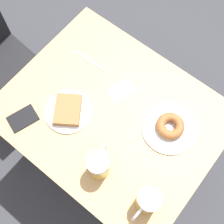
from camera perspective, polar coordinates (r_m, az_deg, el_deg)
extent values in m
plane|color=#333338|center=(2.11, 0.00, -7.70)|extent=(8.00, 8.00, 0.00)
cube|color=tan|center=(1.42, 0.00, -0.53)|extent=(0.77, 0.96, 0.03)
cylinder|color=black|center=(1.86, 17.65, -4.77)|extent=(0.04, 0.04, 0.71)
cylinder|color=black|center=(1.86, -17.63, -4.54)|extent=(0.04, 0.04, 0.71)
cylinder|color=black|center=(2.00, -3.72, 10.23)|extent=(0.04, 0.04, 0.71)
cube|color=black|center=(1.96, -19.05, 7.00)|extent=(0.43, 0.43, 0.02)
cylinder|color=black|center=(2.05, -17.77, -2.03)|extent=(0.03, 0.03, 0.42)
cylinder|color=black|center=(2.09, -10.72, 4.54)|extent=(0.03, 0.03, 0.42)
cylinder|color=black|center=(2.26, -16.79, 9.82)|extent=(0.03, 0.03, 0.42)
cylinder|color=silver|center=(1.42, -7.98, 0.09)|extent=(0.21, 0.21, 0.01)
cube|color=brown|center=(1.40, -8.09, 0.41)|extent=(0.19, 0.18, 0.03)
cylinder|color=silver|center=(1.40, 10.44, -2.86)|extent=(0.25, 0.25, 0.01)
torus|color=brown|center=(1.38, 10.62, -2.51)|extent=(0.13, 0.13, 0.04)
cylinder|color=gold|center=(1.27, 6.52, -15.89)|extent=(0.09, 0.09, 0.11)
cylinder|color=white|center=(1.19, 6.91, -15.52)|extent=(0.09, 0.09, 0.03)
torus|color=silver|center=(1.24, 5.11, -17.56)|extent=(0.09, 0.01, 0.09)
cylinder|color=gold|center=(1.28, -2.46, -9.90)|extent=(0.09, 0.09, 0.11)
cylinder|color=white|center=(1.21, -2.60, -9.18)|extent=(0.09, 0.09, 0.03)
torus|color=silver|center=(1.28, -1.72, -7.69)|extent=(0.09, 0.04, 0.09)
cube|color=white|center=(1.45, 1.71, 3.85)|extent=(0.14, 0.12, 0.00)
cube|color=silver|center=(1.53, -4.13, 9.35)|extent=(0.02, 0.19, 0.00)
cube|color=black|center=(1.45, -15.98, -1.14)|extent=(0.15, 0.12, 0.01)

